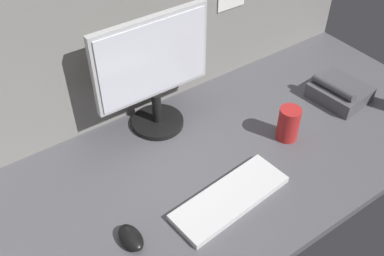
{
  "coord_description": "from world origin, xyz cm",
  "views": [
    {
      "loc": [
        -63.03,
        -77.6,
        102.42
      ],
      "look_at": [
        -2.49,
        0.0,
        14.0
      ],
      "focal_mm": 41.31,
      "sensor_mm": 36.0,
      "label": 1
    }
  ],
  "objects_px": {
    "keyboard": "(230,198)",
    "mouse": "(131,238)",
    "monitor": "(153,70)",
    "mug_red_plastic": "(288,124)",
    "desk_phone": "(339,92)"
  },
  "relations": [
    {
      "from": "keyboard",
      "to": "mouse",
      "type": "xyz_separation_m",
      "value": [
        -0.31,
        0.04,
        0.01
      ]
    },
    {
      "from": "mug_red_plastic",
      "to": "desk_phone",
      "type": "height_order",
      "value": "mug_red_plastic"
    },
    {
      "from": "desk_phone",
      "to": "monitor",
      "type": "bearing_deg",
      "value": 156.64
    },
    {
      "from": "monitor",
      "to": "keyboard",
      "type": "distance_m",
      "value": 0.47
    },
    {
      "from": "monitor",
      "to": "mouse",
      "type": "xyz_separation_m",
      "value": [
        -0.31,
        -0.37,
        -0.21
      ]
    },
    {
      "from": "monitor",
      "to": "keyboard",
      "type": "height_order",
      "value": "monitor"
    },
    {
      "from": "mug_red_plastic",
      "to": "desk_phone",
      "type": "distance_m",
      "value": 0.31
    },
    {
      "from": "keyboard",
      "to": "mouse",
      "type": "bearing_deg",
      "value": 166.75
    },
    {
      "from": "mouse",
      "to": "mug_red_plastic",
      "type": "xyz_separation_m",
      "value": [
        0.63,
        0.06,
        0.04
      ]
    },
    {
      "from": "mug_red_plastic",
      "to": "desk_phone",
      "type": "xyz_separation_m",
      "value": [
        0.31,
        0.04,
        -0.03
      ]
    },
    {
      "from": "mug_red_plastic",
      "to": "keyboard",
      "type": "bearing_deg",
      "value": -162.37
    },
    {
      "from": "keyboard",
      "to": "monitor",
      "type": "bearing_deg",
      "value": 83.92
    },
    {
      "from": "monitor",
      "to": "mouse",
      "type": "height_order",
      "value": "monitor"
    },
    {
      "from": "monitor",
      "to": "mug_red_plastic",
      "type": "xyz_separation_m",
      "value": [
        0.32,
        -0.31,
        -0.16
      ]
    },
    {
      "from": "monitor",
      "to": "mug_red_plastic",
      "type": "height_order",
      "value": "monitor"
    }
  ]
}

